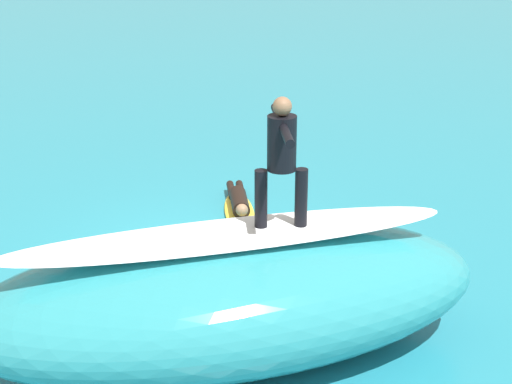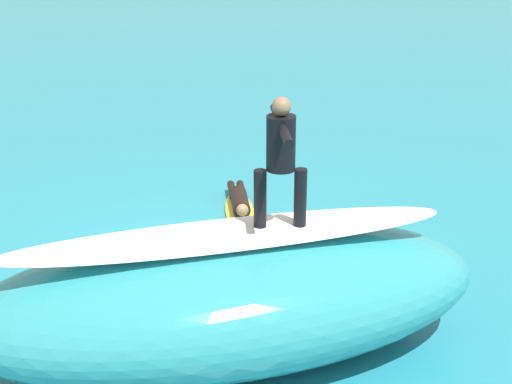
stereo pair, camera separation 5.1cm
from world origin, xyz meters
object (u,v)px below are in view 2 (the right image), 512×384
(surfboard_riding, at_px, (280,229))
(surfboard_paddling, at_px, (240,212))
(surfer_paddling, at_px, (239,200))
(surfer_riding, at_px, (281,153))

(surfboard_riding, height_order, surfboard_paddling, surfboard_riding)
(surfboard_riding, xyz_separation_m, surfboard_paddling, (-0.57, -4.33, -1.60))
(surfboard_paddling, xyz_separation_m, surfer_paddling, (-0.02, -0.13, 0.19))
(surfboard_riding, height_order, surfer_paddling, surfboard_riding)
(surfboard_riding, distance_m, surfboard_paddling, 4.65)
(surfboard_paddling, bearing_deg, surfer_paddling, -180.00)
(surfboard_riding, xyz_separation_m, surfer_riding, (-0.00, -0.00, 0.96))
(surfboard_riding, distance_m, surfer_paddling, 4.72)
(surfboard_riding, bearing_deg, surfboard_paddling, -87.04)
(surfboard_riding, height_order, surfer_riding, surfer_riding)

